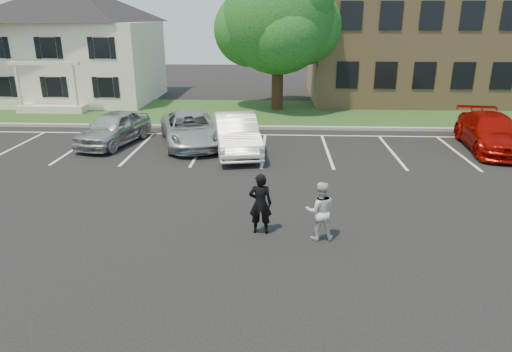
{
  "coord_description": "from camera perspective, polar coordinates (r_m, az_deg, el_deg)",
  "views": [
    {
      "loc": [
        0.58,
        -11.34,
        5.6
      ],
      "look_at": [
        0.0,
        1.0,
        1.25
      ],
      "focal_mm": 32.0,
      "sensor_mm": 36.0,
      "label": 1
    }
  ],
  "objects": [
    {
      "name": "ground_plane",
      "position": [
        12.66,
        -0.21,
        -6.85
      ],
      "size": [
        90.0,
        90.0,
        0.0
      ],
      "primitive_type": "plane",
      "color": "black",
      "rests_on": "ground"
    },
    {
      "name": "curb",
      "position": [
        23.99,
        1.23,
        6.09
      ],
      "size": [
        40.0,
        0.3,
        0.15
      ],
      "primitive_type": "cube",
      "color": "gray",
      "rests_on": "ground"
    },
    {
      "name": "grass_strip",
      "position": [
        27.9,
        1.45,
        7.91
      ],
      "size": [
        44.0,
        8.0,
        0.08
      ],
      "primitive_type": "cube",
      "color": "#254E1E",
      "rests_on": "ground"
    },
    {
      "name": "stall_lines",
      "position": [
        21.06,
        4.83,
        3.94
      ],
      "size": [
        34.0,
        5.36,
        0.01
      ],
      "color": "silver",
      "rests_on": "ground"
    },
    {
      "name": "house",
      "position": [
        34.17,
        -21.52,
        15.16
      ],
      "size": [
        10.3,
        9.22,
        7.6
      ],
      "color": "beige",
      "rests_on": "ground"
    },
    {
      "name": "office_building",
      "position": [
        35.96,
        25.56,
        15.32
      ],
      "size": [
        22.4,
        10.4,
        8.3
      ],
      "color": "#9D7C51",
      "rests_on": "ground"
    },
    {
      "name": "tree",
      "position": [
        28.53,
        3.0,
        18.88
      ],
      "size": [
        7.8,
        7.2,
        8.8
      ],
      "color": "black",
      "rests_on": "ground"
    },
    {
      "name": "man_black_suit",
      "position": [
        12.22,
        0.55,
        -3.48
      ],
      "size": [
        0.63,
        0.42,
        1.7
      ],
      "primitive_type": "imported",
      "rotation": [
        0.0,
        0.0,
        3.11
      ],
      "color": "black",
      "rests_on": "ground"
    },
    {
      "name": "man_white_shirt",
      "position": [
        12.03,
        8.0,
        -4.34
      ],
      "size": [
        0.81,
        0.65,
        1.59
      ],
      "primitive_type": "imported",
      "rotation": [
        0.0,
        0.0,
        3.21
      ],
      "color": "silver",
      "rests_on": "ground"
    },
    {
      "name": "car_silver_west",
      "position": [
        21.9,
        -17.36,
        5.73
      ],
      "size": [
        2.75,
        4.71,
        1.5
      ],
      "primitive_type": "imported",
      "rotation": [
        0.0,
        0.0,
        -0.23
      ],
      "color": "#B2B3B8",
      "rests_on": "ground"
    },
    {
      "name": "car_silver_minivan",
      "position": [
        21.06,
        -8.21,
        5.81
      ],
      "size": [
        3.83,
        5.64,
        1.44
      ],
      "primitive_type": "imported",
      "rotation": [
        0.0,
        0.0,
        0.31
      ],
      "color": "#AFB2B7",
      "rests_on": "ground"
    },
    {
      "name": "car_white_sedan",
      "position": [
        19.65,
        -2.48,
        5.27
      ],
      "size": [
        2.61,
        5.14,
        1.61
      ],
      "primitive_type": "imported",
      "rotation": [
        0.0,
        0.0,
        0.19
      ],
      "color": "white",
      "rests_on": "ground"
    },
    {
      "name": "car_red_compact",
      "position": [
        22.56,
        27.33,
        4.86
      ],
      "size": [
        2.71,
        5.49,
        1.53
      ],
      "primitive_type": "imported",
      "rotation": [
        0.0,
        0.0,
        -0.11
      ],
      "color": "#950803",
      "rests_on": "ground"
    }
  ]
}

